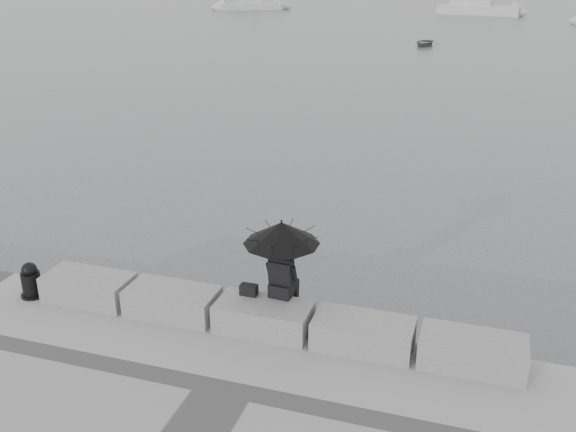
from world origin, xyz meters
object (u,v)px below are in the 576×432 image
(seated_person, at_px, (281,240))
(dinghy, at_px, (424,43))
(sailboat_left, at_px, (251,6))
(mooring_bollard, at_px, (31,282))
(motor_cruiser, at_px, (479,7))

(seated_person, bearing_deg, dinghy, 97.50)
(sailboat_left, bearing_deg, dinghy, -76.70)
(mooring_bollard, height_order, motor_cruiser, motor_cruiser)
(seated_person, height_order, motor_cruiser, motor_cruiser)
(dinghy, bearing_deg, motor_cruiser, 94.16)
(sailboat_left, xyz_separation_m, motor_cruiser, (29.61, 0.68, 0.37))
(sailboat_left, bearing_deg, seated_person, -95.39)
(seated_person, xyz_separation_m, dinghy, (-2.54, 43.41, -1.79))
(seated_person, relative_size, dinghy, 0.50)
(seated_person, relative_size, mooring_bollard, 2.03)
(mooring_bollard, relative_size, motor_cruiser, 0.07)
(sailboat_left, bearing_deg, mooring_bollard, -98.68)
(sailboat_left, relative_size, motor_cruiser, 1.26)
(seated_person, distance_m, sailboat_left, 80.93)
(seated_person, height_order, dinghy, seated_person)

